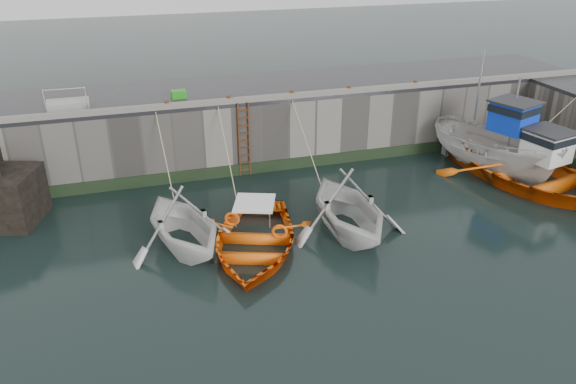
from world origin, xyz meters
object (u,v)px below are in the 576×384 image
object	(u,v)px
bollard_c	(292,94)
bollard_d	(349,89)
fish_crate	(179,94)
boat_near_blue	(254,248)
boat_far_white	(495,150)
bollard_a	(167,104)
boat_far_orange	(529,172)
bollard_b	(229,99)
boat_near_white	(185,247)
boat_near_blacktrim	(347,232)
bollard_e	(415,84)
ladder	(244,140)

from	to	relation	value
bollard_c	bollard_d	distance (m)	2.60
fish_crate	bollard_c	distance (m)	4.76
boat_near_blue	boat_far_white	bearing A→B (deg)	35.57
bollard_a	fish_crate	bearing A→B (deg)	64.44
boat_far_orange	bollard_b	distance (m)	12.75
boat_near_white	bollard_b	size ratio (longest dim) A/B	16.39
boat_near_white	boat_near_blue	size ratio (longest dim) A/B	0.82
boat_far_orange	bollard_d	bearing A→B (deg)	130.95
boat_near_white	boat_near_blacktrim	world-z (taller)	boat_near_blacktrim
fish_crate	bollard_b	distance (m)	2.28
bollard_d	boat_near_white	bearing A→B (deg)	-145.47
bollard_a	bollard_e	distance (m)	11.00
boat_near_white	boat_near_blacktrim	distance (m)	5.63
bollard_b	boat_far_orange	bearing A→B (deg)	-21.74
bollard_c	bollard_d	bearing A→B (deg)	0.00
boat_near_blacktrim	boat_near_white	bearing A→B (deg)	172.80
bollard_c	boat_far_white	bearing A→B (deg)	-21.26
boat_near_blue	bollard_c	xyz separation A→B (m)	(3.31, 6.37, 3.30)
ladder	boat_near_white	xyz separation A→B (m)	(-3.31, -5.24, -1.59)
boat_near_white	fish_crate	xyz separation A→B (m)	(0.93, 6.87, 3.32)
bollard_b	boat_near_blacktrim	bearing A→B (deg)	-65.91
ladder	bollard_c	bearing A→B (deg)	8.67
boat_near_blue	boat_far_orange	size ratio (longest dim) A/B	0.65
bollard_a	bollard_c	world-z (taller)	same
boat_far_white	bollard_a	world-z (taller)	boat_far_white
boat_far_orange	bollard_d	distance (m)	8.25
boat_far_orange	boat_near_blacktrim	bearing A→B (deg)	177.84
fish_crate	bollard_d	distance (m)	7.30
boat_near_blue	boat_far_white	distance (m)	11.94
boat_near_blue	fish_crate	distance (m)	8.45
boat_near_blue	bollard_c	size ratio (longest dim) A/B	19.96
boat_near_blue	bollard_e	bearing A→B (deg)	54.96
boat_near_blacktrim	boat_far_orange	world-z (taller)	boat_far_orange
boat_near_blue	bollard_d	bearing A→B (deg)	67.15
boat_near_white	bollard_b	xyz separation A→B (m)	(2.81, 5.58, 3.30)
bollard_d	boat_far_orange	bearing A→B (deg)	-36.38
bollard_a	boat_far_orange	bearing A→B (deg)	-18.15
bollard_b	bollard_e	size ratio (longest dim) A/B	1.00
ladder	bollard_a	distance (m)	3.47
bollard_c	boat_near_white	bearing A→B (deg)	-134.63
bollard_b	bollard_d	xyz separation A→B (m)	(5.30, 0.00, 0.00)
boat_far_orange	bollard_a	size ratio (longest dim) A/B	30.84
boat_near_blue	boat_near_blacktrim	xyz separation A→B (m)	(3.39, 0.13, 0.00)
ladder	boat_near_blacktrim	distance (m)	6.52
bollard_e	fish_crate	bearing A→B (deg)	172.90
bollard_d	bollard_b	bearing A→B (deg)	180.00
boat_near_blacktrim	boat_far_orange	size ratio (longest dim) A/B	0.57
ladder	fish_crate	distance (m)	3.36
ladder	boat_far_white	bearing A→B (deg)	-15.33
boat_near_blacktrim	bollard_e	xyz separation A→B (m)	(5.71, 6.23, 3.30)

